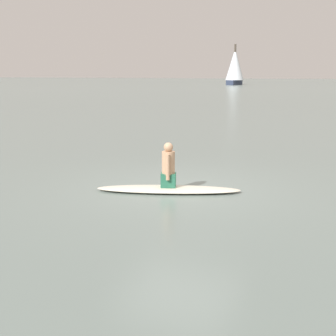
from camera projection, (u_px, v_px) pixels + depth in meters
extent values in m
plane|color=slate|center=(179.00, 189.00, 9.97)|extent=(400.00, 400.00, 0.00)
ellipsoid|color=silver|center=(168.00, 189.00, 9.77)|extent=(1.77, 2.98, 0.11)
cube|color=#26664C|center=(168.00, 180.00, 9.73)|extent=(0.35, 0.38, 0.28)
cylinder|color=tan|center=(168.00, 163.00, 9.66)|extent=(0.35, 0.35, 0.47)
sphere|color=tan|center=(168.00, 147.00, 9.59)|extent=(0.19, 0.19, 0.19)
cylinder|color=tan|center=(169.00, 164.00, 9.83)|extent=(0.10, 0.10, 0.52)
cylinder|color=tan|center=(168.00, 167.00, 9.51)|extent=(0.10, 0.10, 0.52)
cube|color=#2D3851|center=(234.00, 82.00, 98.00)|extent=(5.35, 1.76, 0.95)
cylinder|color=#4C4238|center=(235.00, 62.00, 97.20)|extent=(0.42, 0.42, 7.22)
cone|color=white|center=(235.00, 64.00, 97.28)|extent=(3.83, 3.83, 6.35)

